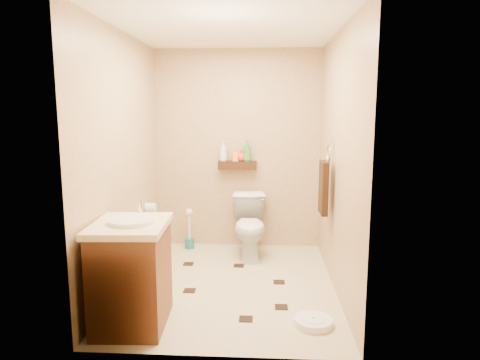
{
  "coord_description": "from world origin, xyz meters",
  "views": [
    {
      "loc": [
        0.32,
        -3.94,
        1.67
      ],
      "look_at": [
        0.08,
        0.25,
        0.99
      ],
      "focal_mm": 32.0,
      "sensor_mm": 36.0,
      "label": 1
    }
  ],
  "objects": [
    {
      "name": "ceiling",
      "position": [
        0.0,
        0.0,
        2.4
      ],
      "size": [
        2.0,
        2.5,
        0.02
      ],
      "primitive_type": "cube",
      "color": "white",
      "rests_on": "wall_back"
    },
    {
      "name": "wall_back",
      "position": [
        0.0,
        1.25,
        1.2
      ],
      "size": [
        2.0,
        0.04,
        2.4
      ],
      "primitive_type": "cube",
      "color": "tan",
      "rests_on": "ground"
    },
    {
      "name": "bottle_d",
      "position": [
        0.12,
        1.17,
        1.2
      ],
      "size": [
        0.13,
        0.13,
        0.25
      ],
      "primitive_type": "imported",
      "rotation": [
        0.0,
        0.0,
        2.08
      ],
      "color": "green",
      "rests_on": "wall_shelf"
    },
    {
      "name": "towel_ring",
      "position": [
        0.91,
        0.25,
        0.95
      ],
      "size": [
        0.12,
        0.3,
        0.76
      ],
      "color": "silver",
      "rests_on": "wall_right"
    },
    {
      "name": "toilet",
      "position": [
        0.17,
        0.83,
        0.35
      ],
      "size": [
        0.45,
        0.72,
        0.7
      ],
      "primitive_type": "imported",
      "rotation": [
        0.0,
        0.0,
        0.09
      ],
      "color": "white",
      "rests_on": "ground"
    },
    {
      "name": "bathroom_scale",
      "position": [
        0.72,
        -0.78,
        0.03
      ],
      "size": [
        0.38,
        0.38,
        0.06
      ],
      "rotation": [
        0.0,
        0.0,
        0.34
      ],
      "color": "white",
      "rests_on": "ground"
    },
    {
      "name": "bottle_a",
      "position": [
        -0.17,
        1.17,
        1.19
      ],
      "size": [
        0.12,
        0.12,
        0.24
      ],
      "primitive_type": "imported",
      "rotation": [
        0.0,
        0.0,
        1.19
      ],
      "color": "silver",
      "rests_on": "wall_shelf"
    },
    {
      "name": "toilet_brush",
      "position": [
        -0.58,
        1.07,
        0.17
      ],
      "size": [
        0.11,
        0.11,
        0.5
      ],
      "color": "#1A6868",
      "rests_on": "ground"
    },
    {
      "name": "bottle_c",
      "position": [
        0.05,
        1.17,
        1.14
      ],
      "size": [
        0.15,
        0.15,
        0.14
      ],
      "primitive_type": "imported",
      "rotation": [
        0.0,
        0.0,
        5.3
      ],
      "color": "red",
      "rests_on": "wall_shelf"
    },
    {
      "name": "floor_accents",
      "position": [
        0.06,
        -0.05,
        0.0
      ],
      "size": [
        1.09,
        1.33,
        0.01
      ],
      "color": "black",
      "rests_on": "ground"
    },
    {
      "name": "vanity",
      "position": [
        -0.7,
        -0.83,
        0.43
      ],
      "size": [
        0.59,
        0.7,
        0.96
      ],
      "rotation": [
        0.0,
        0.0,
        0.05
      ],
      "color": "brown",
      "rests_on": "ground"
    },
    {
      "name": "ground",
      "position": [
        0.0,
        0.0,
        0.0
      ],
      "size": [
        2.5,
        2.5,
        0.0
      ],
      "primitive_type": "plane",
      "color": "beige",
      "rests_on": "ground"
    },
    {
      "name": "wall_shelf",
      "position": [
        0.0,
        1.17,
        1.02
      ],
      "size": [
        0.46,
        0.14,
        0.1
      ],
      "primitive_type": "cube",
      "color": "#3A1F0F",
      "rests_on": "wall_back"
    },
    {
      "name": "wall_right",
      "position": [
        1.0,
        0.0,
        1.2
      ],
      "size": [
        0.04,
        2.5,
        2.4
      ],
      "primitive_type": "cube",
      "color": "tan",
      "rests_on": "ground"
    },
    {
      "name": "toilet_paper",
      "position": [
        -0.94,
        0.65,
        0.6
      ],
      "size": [
        0.12,
        0.11,
        0.12
      ],
      "color": "white",
      "rests_on": "wall_left"
    },
    {
      "name": "wall_left",
      "position": [
        -1.0,
        0.0,
        1.2
      ],
      "size": [
        0.04,
        2.5,
        2.4
      ],
      "primitive_type": "cube",
      "color": "tan",
      "rests_on": "ground"
    },
    {
      "name": "bottle_b",
      "position": [
        -0.03,
        1.17,
        1.15
      ],
      "size": [
        0.09,
        0.09,
        0.15
      ],
      "primitive_type": "imported",
      "rotation": [
        0.0,
        0.0,
        0.28
      ],
      "color": "#FCA035",
      "rests_on": "wall_shelf"
    },
    {
      "name": "wall_front",
      "position": [
        0.0,
        -1.25,
        1.2
      ],
      "size": [
        2.0,
        0.04,
        2.4
      ],
      "primitive_type": "cube",
      "color": "tan",
      "rests_on": "ground"
    }
  ]
}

